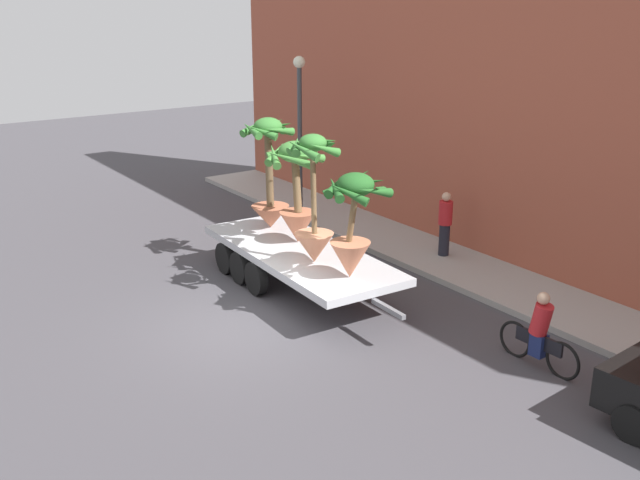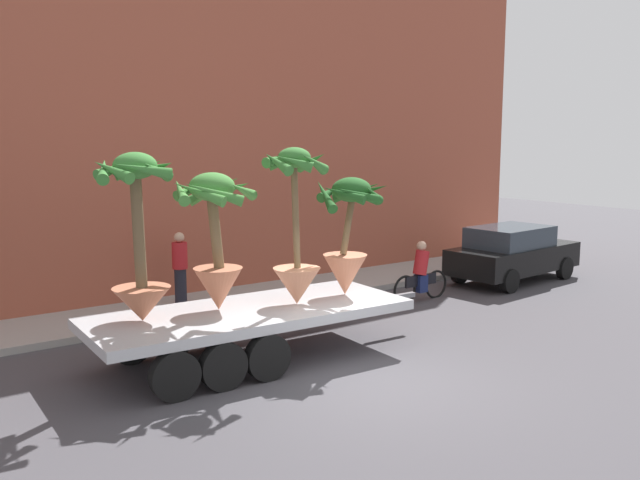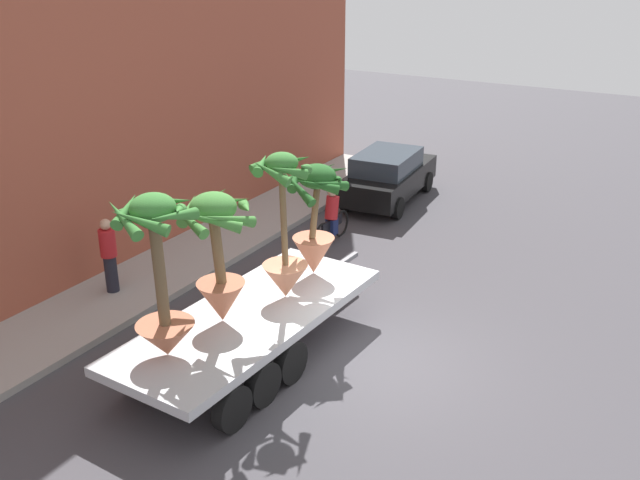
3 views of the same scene
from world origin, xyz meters
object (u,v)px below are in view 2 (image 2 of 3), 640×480
potted_palm_middle (348,235)px  pedestrian_near_gate (180,267)px  potted_palm_front (215,238)px  cyclist (421,274)px  potted_palm_extra (296,238)px  potted_palm_rear (138,241)px  flatbed_trailer (237,322)px  parked_car (513,253)px

potted_palm_middle → pedestrian_near_gate: 4.72m
potted_palm_front → cyclist: (6.34, 1.27, -1.61)m
potted_palm_middle → potted_palm_front: bearing=172.1°
cyclist → potted_palm_front: bearing=-168.7°
potted_palm_middle → cyclist: potted_palm_middle is taller
pedestrian_near_gate → potted_palm_extra: bearing=-85.8°
potted_palm_rear → pedestrian_near_gate: 4.74m
potted_palm_rear → cyclist: 7.98m
flatbed_trailer → parked_car: bearing=9.6°
potted_palm_front → pedestrian_near_gate: size_ratio=1.44×
potted_palm_extra → pedestrian_near_gate: size_ratio=1.69×
potted_palm_front → cyclist: potted_palm_front is taller
flatbed_trailer → potted_palm_front: 1.57m
cyclist → parked_car: (3.72, 0.13, 0.16)m
potted_palm_middle → cyclist: (3.64, 1.64, -1.50)m
potted_palm_rear → potted_palm_front: size_ratio=1.15×
potted_palm_middle → potted_palm_extra: potted_palm_extra is taller
potted_palm_middle → flatbed_trailer: bearing=177.1°
cyclist → pedestrian_near_gate: (-5.25, 2.65, 0.37)m
potted_palm_front → parked_car: 10.26m
potted_palm_rear → pedestrian_near_gate: (2.46, 3.83, -1.30)m
parked_car → pedestrian_near_gate: pedestrian_near_gate is taller
pedestrian_near_gate → cyclist: bearing=-26.8°
flatbed_trailer → parked_car: (9.79, 1.65, 0.06)m
potted_palm_extra → pedestrian_near_gate: bearing=94.2°
potted_palm_extra → parked_car: 8.95m
potted_palm_middle → pedestrian_near_gate: (-1.61, 4.29, -1.12)m
cyclist → parked_car: bearing=2.1°
potted_palm_rear → parked_car: (11.44, 1.31, -1.52)m
parked_car → pedestrian_near_gate: size_ratio=2.53×
potted_palm_middle → potted_palm_front: potted_palm_front is taller
parked_car → cyclist: bearing=-177.9°
potted_palm_middle → potted_palm_front: size_ratio=0.93×
parked_car → pedestrian_near_gate: bearing=164.3°
flatbed_trailer → cyclist: size_ratio=3.74×
potted_palm_rear → cyclist: size_ratio=1.54×
cyclist → potted_palm_rear: bearing=-171.3°
potted_palm_extra → parked_car: potted_palm_extra is taller
flatbed_trailer → potted_palm_middle: size_ratio=2.99×
flatbed_trailer → potted_palm_rear: 2.31m
flatbed_trailer → potted_palm_rear: bearing=168.4°
potted_palm_extra → cyclist: (4.93, 1.73, -1.54)m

